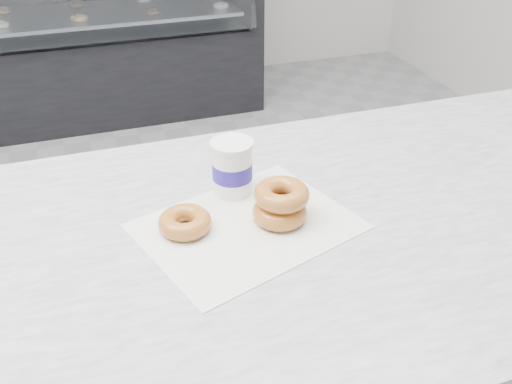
% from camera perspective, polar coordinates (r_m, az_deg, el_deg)
% --- Properties ---
extents(ground, '(5.00, 5.00, 0.00)m').
position_cam_1_polar(ground, '(1.97, -16.25, -17.29)').
color(ground, '#939396').
rests_on(ground, ground).
extents(display_case, '(2.40, 0.74, 1.25)m').
position_cam_1_polar(display_case, '(3.57, -20.44, 14.66)').
color(display_case, black).
rests_on(display_case, ground).
extents(wax_paper, '(0.40, 0.35, 0.00)m').
position_cam_1_polar(wax_paper, '(0.96, -0.90, -3.45)').
color(wax_paper, silver).
rests_on(wax_paper, counter).
extents(donut_single, '(0.11, 0.11, 0.03)m').
position_cam_1_polar(donut_single, '(0.95, -7.12, -3.00)').
color(donut_single, '#B86932').
rests_on(donut_single, wax_paper).
extents(donut_stack, '(0.12, 0.12, 0.06)m').
position_cam_1_polar(donut_stack, '(0.95, 2.49, -1.13)').
color(donut_stack, '#B86932').
rests_on(donut_stack, wax_paper).
extents(coffee_cup, '(0.09, 0.09, 0.10)m').
position_cam_1_polar(coffee_cup, '(1.02, -2.39, 2.50)').
color(coffee_cup, white).
rests_on(coffee_cup, counter).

